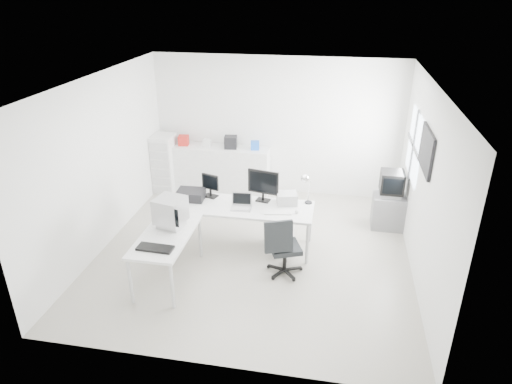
% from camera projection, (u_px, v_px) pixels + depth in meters
% --- Properties ---
extents(floor, '(5.00, 5.00, 0.01)m').
position_uv_depth(floor, '(254.00, 252.00, 7.55)').
color(floor, silver).
rests_on(floor, ground).
extents(ceiling, '(5.00, 5.00, 0.01)m').
position_uv_depth(ceiling, '(253.00, 81.00, 6.37)').
color(ceiling, white).
rests_on(ceiling, back_wall).
extents(back_wall, '(5.00, 0.02, 2.80)m').
position_uv_depth(back_wall, '(276.00, 127.00, 9.19)').
color(back_wall, silver).
rests_on(back_wall, floor).
extents(left_wall, '(0.02, 5.00, 2.80)m').
position_uv_depth(left_wall, '(102.00, 163.00, 7.37)').
color(left_wall, silver).
rests_on(left_wall, floor).
extents(right_wall, '(0.02, 5.00, 2.80)m').
position_uv_depth(right_wall, '(424.00, 186.00, 6.56)').
color(right_wall, silver).
rests_on(right_wall, floor).
extents(window, '(0.02, 1.20, 1.10)m').
position_uv_depth(window, '(414.00, 145.00, 7.55)').
color(window, white).
rests_on(window, right_wall).
extents(wall_picture, '(0.04, 0.90, 0.60)m').
position_uv_depth(wall_picture, '(426.00, 150.00, 6.44)').
color(wall_picture, black).
rests_on(wall_picture, right_wall).
extents(main_desk, '(2.40, 0.80, 0.75)m').
position_uv_depth(main_desk, '(240.00, 226.00, 7.58)').
color(main_desk, silver).
rests_on(main_desk, floor).
extents(side_desk, '(0.70, 1.40, 0.75)m').
position_uv_depth(side_desk, '(168.00, 256.00, 6.74)').
color(side_desk, silver).
rests_on(side_desk, floor).
extents(drawer_pedestal, '(0.40, 0.50, 0.60)m').
position_uv_depth(drawer_pedestal, '(282.00, 232.00, 7.54)').
color(drawer_pedestal, silver).
rests_on(drawer_pedestal, floor).
extents(inkjet_printer, '(0.46, 0.37, 0.16)m').
position_uv_depth(inkjet_printer, '(191.00, 195.00, 7.62)').
color(inkjet_printer, black).
rests_on(inkjet_printer, main_desk).
extents(lcd_monitor_small, '(0.35, 0.26, 0.39)m').
position_uv_depth(lcd_monitor_small, '(210.00, 186.00, 7.66)').
color(lcd_monitor_small, black).
rests_on(lcd_monitor_small, main_desk).
extents(lcd_monitor_large, '(0.56, 0.31, 0.55)m').
position_uv_depth(lcd_monitor_large, '(263.00, 186.00, 7.47)').
color(lcd_monitor_large, black).
rests_on(lcd_monitor_large, main_desk).
extents(laptop, '(0.39, 0.40, 0.24)m').
position_uv_depth(laptop, '(241.00, 202.00, 7.28)').
color(laptop, '#B7B7BA').
rests_on(laptop, main_desk).
extents(white_keyboard, '(0.44, 0.20, 0.02)m').
position_uv_depth(white_keyboard, '(278.00, 213.00, 7.18)').
color(white_keyboard, silver).
rests_on(white_keyboard, main_desk).
extents(white_mouse, '(0.07, 0.07, 0.07)m').
position_uv_depth(white_mouse, '(297.00, 211.00, 7.17)').
color(white_mouse, silver).
rests_on(white_mouse, main_desk).
extents(laser_printer, '(0.38, 0.34, 0.19)m').
position_uv_depth(laser_printer, '(287.00, 198.00, 7.46)').
color(laser_printer, '#B9B9B9').
rests_on(laser_printer, main_desk).
extents(desk_lamp, '(0.21, 0.21, 0.51)m').
position_uv_depth(desk_lamp, '(309.00, 189.00, 7.41)').
color(desk_lamp, silver).
rests_on(desk_lamp, main_desk).
extents(crt_monitor, '(0.48, 0.48, 0.46)m').
position_uv_depth(crt_monitor, '(170.00, 212.00, 6.71)').
color(crt_monitor, '#B7B7BA').
rests_on(crt_monitor, side_desk).
extents(black_keyboard, '(0.51, 0.22, 0.03)m').
position_uv_depth(black_keyboard, '(155.00, 248.00, 6.22)').
color(black_keyboard, black).
rests_on(black_keyboard, side_desk).
extents(office_chair, '(0.74, 0.74, 0.98)m').
position_uv_depth(office_chair, '(285.00, 245.00, 6.81)').
color(office_chair, '#282B2D').
rests_on(office_chair, floor).
extents(tv_cabinet, '(0.57, 0.46, 0.62)m').
position_uv_depth(tv_cabinet, '(388.00, 211.00, 8.20)').
color(tv_cabinet, slate).
rests_on(tv_cabinet, floor).
extents(crt_tv, '(0.50, 0.48, 0.45)m').
position_uv_depth(crt_tv, '(392.00, 184.00, 7.98)').
color(crt_tv, black).
rests_on(crt_tv, tv_cabinet).
extents(sideboard, '(1.97, 0.49, 0.98)m').
position_uv_depth(sideboard, '(222.00, 170.00, 9.52)').
color(sideboard, silver).
rests_on(sideboard, floor).
extents(clutter_box_a, '(0.22, 0.20, 0.20)m').
position_uv_depth(clutter_box_a, '(184.00, 140.00, 9.40)').
color(clutter_box_a, red).
rests_on(clutter_box_a, sideboard).
extents(clutter_box_b, '(0.17, 0.16, 0.15)m').
position_uv_depth(clutter_box_b, '(207.00, 143.00, 9.33)').
color(clutter_box_b, silver).
rests_on(clutter_box_b, sideboard).
extents(clutter_box_c, '(0.27, 0.25, 0.25)m').
position_uv_depth(clutter_box_c, '(231.00, 142.00, 9.23)').
color(clutter_box_c, black).
rests_on(clutter_box_c, sideboard).
extents(clutter_box_d, '(0.20, 0.18, 0.17)m').
position_uv_depth(clutter_box_d, '(255.00, 145.00, 9.16)').
color(clutter_box_d, blue).
rests_on(clutter_box_d, sideboard).
extents(clutter_bottle, '(0.07, 0.07, 0.22)m').
position_uv_depth(clutter_bottle, '(170.00, 139.00, 9.48)').
color(clutter_bottle, silver).
rests_on(clutter_bottle, sideboard).
extents(filing_cabinet, '(0.43, 0.51, 1.22)m').
position_uv_depth(filing_cabinet, '(165.00, 164.00, 9.52)').
color(filing_cabinet, silver).
rests_on(filing_cabinet, floor).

